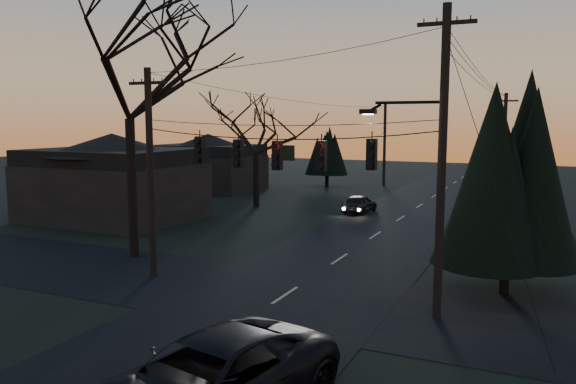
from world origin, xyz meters
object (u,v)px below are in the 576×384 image
at_px(evergreen_right, 510,175).
at_px(utility_pole_far_l, 384,186).
at_px(utility_pole_right, 436,317).
at_px(utility_pole_far_r, 501,204).
at_px(utility_pole_left, 154,277).
at_px(bare_tree_left, 128,61).
at_px(sedan_oncoming_a, 359,204).
at_px(suv_near, 208,383).

bearing_deg(evergreen_right, utility_pole_far_l, 112.38).
height_order(utility_pole_right, utility_pole_far_r, utility_pole_right).
bearing_deg(utility_pole_left, utility_pole_far_r, 67.67).
relative_size(utility_pole_right, utility_pole_left, 1.18).
relative_size(utility_pole_right, bare_tree_left, 0.77).
relative_size(utility_pole_far_r, sedan_oncoming_a, 2.28).
bearing_deg(utility_pole_far_r, suv_near, -95.07).
xyz_separation_m(utility_pole_right, evergreen_right, (1.82, 3.64, 4.45)).
bearing_deg(utility_pole_left, suv_near, -46.40).
distance_m(utility_pole_far_l, bare_tree_left, 34.87).
xyz_separation_m(utility_pole_right, utility_pole_far_r, (0.00, 28.00, 0.00)).
relative_size(utility_pole_left, evergreen_right, 1.10).
bearing_deg(utility_pole_left, bare_tree_left, 141.16).
relative_size(utility_pole_left, utility_pole_far_l, 1.06).
bearing_deg(utility_pole_far_r, utility_pole_far_l, 145.18).
relative_size(utility_pole_far_l, sedan_oncoming_a, 2.15).
bearing_deg(evergreen_right, utility_pole_right, -116.59).
relative_size(utility_pole_far_l, evergreen_right, 1.04).
relative_size(suv_near, sedan_oncoming_a, 1.74).
xyz_separation_m(utility_pole_right, utility_pole_far_l, (-11.50, 36.00, 0.00)).
relative_size(utility_pole_far_r, bare_tree_left, 0.65).
bearing_deg(utility_pole_far_l, utility_pole_left, -90.00).
relative_size(utility_pole_right, utility_pole_far_r, 1.18).
height_order(utility_pole_right, utility_pole_far_l, utility_pole_right).
xyz_separation_m(utility_pole_far_l, suv_near, (8.25, -44.66, 0.90)).
distance_m(utility_pole_far_r, suv_near, 36.81).
bearing_deg(bare_tree_left, utility_pole_left, -38.84).
xyz_separation_m(utility_pole_left, evergreen_right, (13.32, 3.64, 4.45)).
height_order(evergreen_right, sedan_oncoming_a, evergreen_right).
distance_m(utility_pole_far_l, sedan_oncoming_a, 17.08).
bearing_deg(sedan_oncoming_a, utility_pole_right, 119.03).
height_order(utility_pole_left, sedan_oncoming_a, utility_pole_left).
bearing_deg(bare_tree_left, utility_pole_far_l, 84.76).
bearing_deg(utility_pole_right, evergreen_right, 63.41).
height_order(evergreen_right, suv_near, evergreen_right).
xyz_separation_m(bare_tree_left, suv_near, (11.32, -11.14, -8.20)).
bearing_deg(utility_pole_far_l, utility_pole_right, -72.28).
distance_m(utility_pole_left, suv_near, 11.99).
distance_m(utility_pole_right, sedan_oncoming_a, 21.05).
xyz_separation_m(utility_pole_far_r, sedan_oncoming_a, (-8.70, -8.84, 0.63)).
bearing_deg(suv_near, utility_pole_right, 81.65).
bearing_deg(utility_pole_right, utility_pole_far_r, 90.00).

